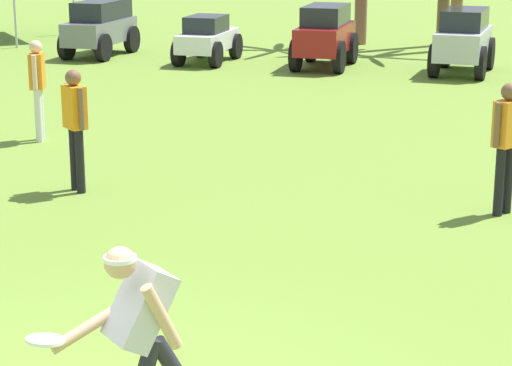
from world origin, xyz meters
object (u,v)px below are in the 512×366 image
(frisbee_thrower, at_px, (142,330))
(frisbee_in_flight, at_px, (45,340))
(parked_car_slot_a, at_px, (100,26))
(parked_car_slot_d, at_px, (464,39))
(teammate_near_sideline, at_px, (75,119))
(parked_car_slot_b, at_px, (207,38))
(parked_car_slot_c, at_px, (325,35))
(teammate_midfield, at_px, (37,81))
(teammate_deep, at_px, (507,136))

(frisbee_thrower, height_order, frisbee_in_flight, frisbee_thrower)
(parked_car_slot_a, height_order, parked_car_slot_d, parked_car_slot_d)
(teammate_near_sideline, bearing_deg, frisbee_in_flight, -63.04)
(parked_car_slot_b, relative_size, parked_car_slot_c, 0.93)
(frisbee_in_flight, relative_size, teammate_midfield, 0.19)
(frisbee_thrower, distance_m, teammate_near_sideline, 6.35)
(frisbee_in_flight, bearing_deg, parked_car_slot_a, 116.31)
(teammate_midfield, distance_m, parked_car_slot_b, 8.59)
(teammate_near_sideline, xyz_separation_m, teammate_midfield, (-1.96, 2.40, 0.00))
(teammate_near_sideline, bearing_deg, teammate_deep, 7.91)
(frisbee_in_flight, relative_size, parked_car_slot_b, 0.13)
(parked_car_slot_a, height_order, parked_car_slot_b, parked_car_slot_a)
(frisbee_in_flight, height_order, parked_car_slot_d, parked_car_slot_d)
(parked_car_slot_d, bearing_deg, frisbee_in_flight, -91.54)
(frisbee_thrower, relative_size, teammate_near_sideline, 0.89)
(frisbee_in_flight, bearing_deg, teammate_midfield, 120.98)
(frisbee_thrower, height_order, parked_car_slot_a, frisbee_thrower)
(parked_car_slot_b, bearing_deg, parked_car_slot_d, 2.79)
(teammate_midfield, xyz_separation_m, parked_car_slot_c, (2.23, 8.72, -0.20))
(parked_car_slot_b, xyz_separation_m, parked_car_slot_d, (5.90, 0.29, 0.18))
(teammate_near_sideline, xyz_separation_m, parked_car_slot_b, (-2.54, 10.97, -0.38))
(frisbee_in_flight, height_order, teammate_near_sideline, teammate_near_sideline)
(frisbee_in_flight, distance_m, parked_car_slot_a, 18.81)
(frisbee_in_flight, bearing_deg, teammate_deep, 70.19)
(parked_car_slot_a, distance_m, parked_car_slot_b, 2.91)
(frisbee_in_flight, xyz_separation_m, teammate_near_sideline, (-2.90, 5.69, 0.15))
(frisbee_thrower, distance_m, parked_car_slot_a, 18.74)
(teammate_midfield, distance_m, parked_car_slot_a, 9.44)
(teammate_deep, bearing_deg, frisbee_thrower, -106.42)
(parked_car_slot_a, xyz_separation_m, parked_car_slot_c, (5.71, -0.05, 0.02))
(teammate_midfield, height_order, parked_car_slot_d, teammate_midfield)
(parked_car_slot_b, bearing_deg, teammate_near_sideline, -76.93)
(frisbee_thrower, relative_size, parked_car_slot_b, 0.62)
(teammate_deep, height_order, parked_car_slot_a, teammate_deep)
(parked_car_slot_a, bearing_deg, parked_car_slot_d, 0.54)
(teammate_midfield, xyz_separation_m, parked_car_slot_b, (-0.58, 8.57, -0.38))
(frisbee_thrower, height_order, teammate_midfield, teammate_midfield)
(parked_car_slot_a, xyz_separation_m, parked_car_slot_d, (8.80, 0.08, 0.02))
(teammate_deep, distance_m, parked_car_slot_d, 10.69)
(teammate_deep, bearing_deg, teammate_near_sideline, -172.09)
(frisbee_in_flight, height_order, parked_car_slot_b, parked_car_slot_b)
(frisbee_in_flight, bearing_deg, parked_car_slot_d, 88.46)
(parked_car_slot_c, bearing_deg, parked_car_slot_b, -176.84)
(teammate_near_sideline, bearing_deg, parked_car_slot_a, 115.98)
(parked_car_slot_c, bearing_deg, parked_car_slot_d, 2.46)
(teammate_deep, distance_m, parked_car_slot_a, 14.92)
(frisbee_thrower, height_order, teammate_deep, teammate_deep)
(teammate_midfield, bearing_deg, frisbee_thrower, -55.18)
(frisbee_thrower, relative_size, teammate_midfield, 0.89)
(teammate_near_sideline, height_order, parked_car_slot_b, teammate_near_sideline)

